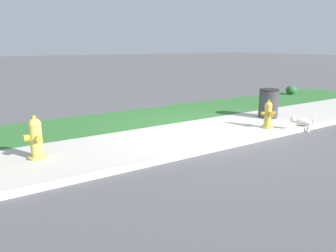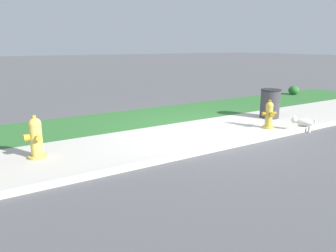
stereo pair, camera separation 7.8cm
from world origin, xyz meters
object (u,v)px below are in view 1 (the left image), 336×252
at_px(fire_hydrant_by_grass_verge, 36,138).
at_px(small_white_dog, 302,122).
at_px(fire_hydrant_far_end, 268,115).
at_px(trash_bin, 269,103).
at_px(shrub_bush_mid_verge, 291,90).

distance_m(fire_hydrant_by_grass_verge, small_white_dog, 5.85).
xyz_separation_m(fire_hydrant_far_end, trash_bin, (0.95, 0.80, 0.07)).
relative_size(fire_hydrant_far_end, trash_bin, 0.87).
bearing_deg(trash_bin, fire_hydrant_far_end, -140.12).
bearing_deg(trash_bin, fire_hydrant_by_grass_verge, -179.60).
bearing_deg(fire_hydrant_by_grass_verge, small_white_dog, -106.24).
distance_m(fire_hydrant_far_end, shrub_bush_mid_verge, 6.21).
bearing_deg(small_white_dog, fire_hydrant_by_grass_verge, 49.00).
height_order(small_white_dog, trash_bin, trash_bin).
distance_m(trash_bin, shrub_bush_mid_verge, 4.98).
relative_size(fire_hydrant_by_grass_verge, small_white_dog, 1.61).
bearing_deg(fire_hydrant_far_end, trash_bin, -115.62).
xyz_separation_m(fire_hydrant_far_end, small_white_dog, (0.47, -0.61, -0.12)).
xyz_separation_m(fire_hydrant_by_grass_verge, small_white_dog, (5.69, -1.36, -0.17)).
relative_size(fire_hydrant_by_grass_verge, fire_hydrant_far_end, 1.12).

